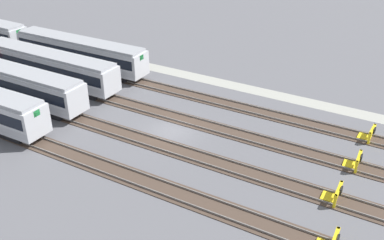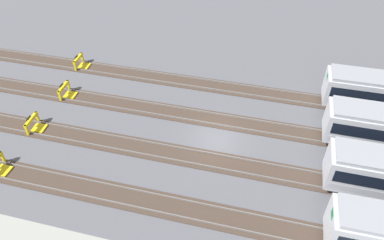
{
  "view_description": "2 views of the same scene",
  "coord_description": "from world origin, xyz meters",
  "views": [
    {
      "loc": [
        -19.38,
        30.03,
        20.71
      ],
      "look_at": [
        -2.17,
        0.0,
        1.8
      ],
      "focal_mm": 42.0,
      "sensor_mm": 36.0,
      "label": 1
    },
    {
      "loc": [
        3.58,
        -22.83,
        22.57
      ],
      "look_at": [
        -2.17,
        0.0,
        1.8
      ],
      "focal_mm": 35.0,
      "sensor_mm": 36.0,
      "label": 2
    }
  ],
  "objects": [
    {
      "name": "ground_plane",
      "position": [
        0.0,
        0.0,
        0.0
      ],
      "size": [
        400.0,
        400.0,
        0.0
      ],
      "primitive_type": "plane",
      "color": "#5B5B60"
    },
    {
      "name": "rail_track_nearest",
      "position": [
        0.0,
        -7.59,
        0.04
      ],
      "size": [
        90.0,
        2.23,
        0.21
      ],
      "color": "#47382D",
      "rests_on": "ground"
    },
    {
      "name": "rail_track_near_inner",
      "position": [
        0.0,
        -2.53,
        0.04
      ],
      "size": [
        90.0,
        2.24,
        0.21
      ],
      "color": "#47382D",
      "rests_on": "ground"
    },
    {
      "name": "rail_track_middle",
      "position": [
        0.0,
        2.53,
        0.04
      ],
      "size": [
        90.0,
        2.24,
        0.21
      ],
      "color": "#47382D",
      "rests_on": "ground"
    },
    {
      "name": "rail_track_far_inner",
      "position": [
        0.0,
        7.59,
        0.04
      ],
      "size": [
        90.0,
        2.23,
        0.21
      ],
      "color": "#47382D",
      "rests_on": "ground"
    },
    {
      "name": "bumper_stop_near_inner_track",
      "position": [
        -15.81,
        -2.52,
        0.51
      ],
      "size": [
        1.37,
        2.01,
        1.22
      ],
      "color": "yellow",
      "rests_on": "ground"
    },
    {
      "name": "bumper_stop_middle_track",
      "position": [
        -15.45,
        2.54,
        0.51
      ],
      "size": [
        1.36,
        2.01,
        1.22
      ],
      "color": "yellow",
      "rests_on": "ground"
    },
    {
      "name": "bumper_stop_far_inner_track",
      "position": [
        -16.47,
        7.6,
        0.51
      ],
      "size": [
        1.37,
        2.01,
        1.22
      ],
      "color": "yellow",
      "rests_on": "ground"
    }
  ]
}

